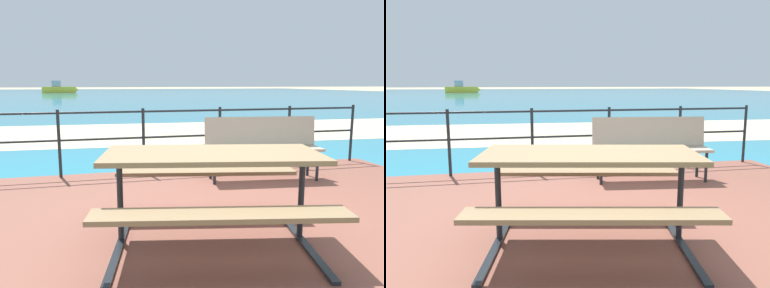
{
  "view_description": "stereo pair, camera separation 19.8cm",
  "coord_description": "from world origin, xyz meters",
  "views": [
    {
      "loc": [
        -1.24,
        -3.01,
        1.38
      ],
      "look_at": [
        -0.1,
        1.48,
        0.63
      ],
      "focal_mm": 35.15,
      "sensor_mm": 36.0,
      "label": 1
    },
    {
      "loc": [
        -1.05,
        -3.05,
        1.38
      ],
      "look_at": [
        -0.1,
        1.48,
        0.63
      ],
      "focal_mm": 35.15,
      "sensor_mm": 36.0,
      "label": 2
    }
  ],
  "objects": [
    {
      "name": "beach_strip",
      "position": [
        0.0,
        7.44,
        0.01
      ],
      "size": [
        54.16,
        7.22,
        0.01
      ],
      "primitive_type": "cube",
      "rotation": [
        0.0,
        0.0,
        -0.05
      ],
      "color": "beige",
      "rests_on": "ground"
    },
    {
      "name": "picnic_table",
      "position": [
        -0.34,
        -0.13,
        0.65
      ],
      "size": [
        2.02,
        1.84,
        0.76
      ],
      "rotation": [
        0.0,
        0.0,
        -0.2
      ],
      "color": "#8C704C",
      "rests_on": "patio_paving"
    },
    {
      "name": "patio_paving",
      "position": [
        0.0,
        0.0,
        0.03
      ],
      "size": [
        6.4,
        5.2,
        0.06
      ],
      "primitive_type": "cube",
      "color": "brown",
      "rests_on": "ground"
    },
    {
      "name": "sea_water",
      "position": [
        0.0,
        40.0,
        0.01
      ],
      "size": [
        90.0,
        90.0,
        0.01
      ],
      "primitive_type": "cube",
      "color": "teal",
      "rests_on": "ground"
    },
    {
      "name": "boat_mid",
      "position": [
        -6.24,
        53.06,
        0.57
      ],
      "size": [
        5.03,
        1.95,
        1.69
      ],
      "rotation": [
        0.0,
        0.0,
        0.17
      ],
      "color": "yellow",
      "rests_on": "sea_water"
    },
    {
      "name": "ground_plane",
      "position": [
        0.0,
        0.0,
        0.0
      ],
      "size": [
        240.0,
        240.0,
        0.0
      ],
      "primitive_type": "plane",
      "color": "tan"
    },
    {
      "name": "park_bench",
      "position": [
        0.96,
        1.71,
        0.58
      ],
      "size": [
        1.62,
        0.61,
        0.86
      ],
      "rotation": [
        0.0,
        0.0,
        -0.12
      ],
      "color": "tan",
      "rests_on": "patio_paving"
    },
    {
      "name": "railing_fence",
      "position": [
        0.0,
        2.47,
        0.66
      ],
      "size": [
        5.94,
        0.04,
        0.96
      ],
      "color": "#1E2328",
      "rests_on": "patio_paving"
    }
  ]
}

